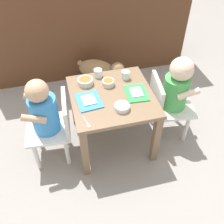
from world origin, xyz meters
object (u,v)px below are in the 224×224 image
object	(u,v)px
dining_table	(112,104)
veggie_bowl_near	(107,83)
seated_child_left	(46,113)
water_cup_left	(126,75)
cereal_bowl_left_side	(85,81)
spoon_by_left_tray	(87,123)
food_tray_right	(136,93)
dog	(100,70)
food_tray_left	(89,101)
water_cup_right	(98,73)
seated_child_right	(174,90)
cereal_bowl_right_side	(122,107)

from	to	relation	value
dining_table	veggie_bowl_near	size ratio (longest dim) A/B	6.66
seated_child_left	water_cup_left	distance (m)	0.59
cereal_bowl_left_side	spoon_by_left_tray	size ratio (longest dim) A/B	1.04
food_tray_right	cereal_bowl_left_side	size ratio (longest dim) A/B	1.79
dog	spoon_by_left_tray	bearing A→B (deg)	-106.60
food_tray_left	spoon_by_left_tray	xyz separation A→B (m)	(-0.04, -0.19, -0.00)
water_cup_left	water_cup_right	distance (m)	0.19
dining_table	food_tray_right	xyz separation A→B (m)	(0.16, -0.02, 0.08)
dog	water_cup_left	size ratio (longest dim) A/B	7.23
food_tray_right	spoon_by_left_tray	xyz separation A→B (m)	(-0.36, -0.19, -0.00)
spoon_by_left_tray	food_tray_left	bearing A→B (deg)	76.66
food_tray_left	water_cup_left	xyz separation A→B (m)	(0.29, 0.17, 0.02)
food_tray_right	water_cup_right	xyz separation A→B (m)	(-0.20, 0.24, 0.02)
seated_child_right	water_cup_left	distance (m)	0.34
food_tray_left	spoon_by_left_tray	world-z (taller)	food_tray_left
food_tray_left	water_cup_right	xyz separation A→B (m)	(0.11, 0.24, 0.02)
dining_table	dog	xyz separation A→B (m)	(0.05, 0.63, -0.15)
dining_table	food_tray_right	size ratio (longest dim) A/B	2.93
dining_table	cereal_bowl_left_side	bearing A→B (deg)	133.11
dining_table	seated_child_left	world-z (taller)	seated_child_left
veggie_bowl_near	food_tray_left	bearing A→B (deg)	-139.28
seated_child_right	spoon_by_left_tray	world-z (taller)	seated_child_right
dog	food_tray_left	world-z (taller)	food_tray_left
food_tray_left	veggie_bowl_near	xyz separation A→B (m)	(0.15, 0.13, 0.02)
spoon_by_left_tray	water_cup_right	bearing A→B (deg)	70.17
water_cup_right	dining_table	bearing A→B (deg)	-78.66
dog	food_tray_left	xyz separation A→B (m)	(-0.21, -0.65, 0.24)
seated_child_right	dog	xyz separation A→B (m)	(-0.38, 0.65, -0.21)
veggie_bowl_near	spoon_by_left_tray	distance (m)	0.37
veggie_bowl_near	spoon_by_left_tray	xyz separation A→B (m)	(-0.20, -0.32, -0.02)
water_cup_right	cereal_bowl_left_side	xyz separation A→B (m)	(-0.10, -0.07, -0.00)
food_tray_right	cereal_bowl_right_side	distance (m)	0.18
water_cup_left	dining_table	bearing A→B (deg)	-131.70
food_tray_right	cereal_bowl_left_side	bearing A→B (deg)	149.17
veggie_bowl_near	spoon_by_left_tray	bearing A→B (deg)	-121.62
dog	food_tray_left	distance (m)	0.72
seated_child_left	dog	distance (m)	0.84
dog	cereal_bowl_left_side	bearing A→B (deg)	-112.48
spoon_by_left_tray	water_cup_left	bearing A→B (deg)	47.31
dining_table	water_cup_right	distance (m)	0.25
water_cup_left	cereal_bowl_left_side	bearing A→B (deg)	179.05
dining_table	seated_child_left	bearing A→B (deg)	-175.83
cereal_bowl_right_side	veggie_bowl_near	xyz separation A→B (m)	(-0.03, 0.25, 0.00)
seated_child_left	spoon_by_left_tray	size ratio (longest dim) A/B	6.50
seated_child_left	veggie_bowl_near	world-z (taller)	seated_child_left
seated_child_left	veggie_bowl_near	distance (m)	0.45
seated_child_left	water_cup_right	xyz separation A→B (m)	(0.38, 0.25, 0.06)
dining_table	water_cup_right	world-z (taller)	water_cup_right
water_cup_left	spoon_by_left_tray	world-z (taller)	water_cup_left
dining_table	food_tray_left	bearing A→B (deg)	-171.09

